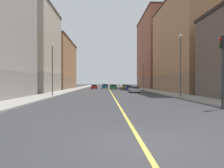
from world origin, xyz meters
name	(u,v)px	position (x,y,z in m)	size (l,w,h in m)	color
ground_plane	(141,142)	(0.00, 0.00, 0.00)	(400.00, 400.00, 0.00)	#373639
sidewalk_left	(147,90)	(9.69, 49.00, 0.07)	(3.49, 168.00, 0.15)	#9E9B93
sidewalk_right	(72,90)	(-9.69, 49.00, 0.07)	(3.49, 168.00, 0.15)	#9E9B93
lane_center_stripe	(110,90)	(0.00, 49.00, 0.01)	(0.16, 154.00, 0.01)	#E5D14C
building_left_mid	(194,45)	(17.32, 37.20, 9.66)	(12.07, 24.98, 19.31)	#8F6B4F
building_left_far	(160,52)	(17.32, 65.45, 12.19)	(12.07, 26.06, 24.36)	brown
building_right_midblock	(24,50)	(-17.32, 36.51, 8.51)	(12.07, 14.67, 17.01)	#9D9688
building_right_distant	(51,65)	(-17.32, 58.41, 7.31)	(12.07, 24.67, 14.60)	#8F6B4F
traffic_light_left_near	(222,61)	(7.52, 8.63, 3.55)	(0.40, 0.32, 5.42)	#2D2D2D
street_lamp_left_near	(180,60)	(8.54, 20.47, 4.93)	(0.36, 0.36, 8.00)	#4C4C51
street_lamp_right_near	(52,64)	(-8.54, 23.27, 4.51)	(0.36, 0.36, 7.21)	#4C4C51
street_lamp_left_far	(143,72)	(8.54, 47.42, 4.59)	(0.36, 0.36, 7.36)	#4C4C51
car_yellow	(125,87)	(4.56, 54.90, 0.64)	(1.80, 4.56, 1.33)	gold
car_green	(113,87)	(1.13, 53.48, 0.67)	(2.07, 4.21, 1.38)	#1E6B38
car_silver	(134,89)	(4.46, 34.20, 0.62)	(1.89, 4.57, 1.23)	silver
car_red	(94,87)	(-4.42, 57.50, 0.65)	(1.91, 4.37, 1.29)	red
car_blue	(129,88)	(4.73, 46.43, 0.62)	(1.94, 4.13, 1.26)	#23389E
car_teal	(105,86)	(-1.25, 64.01, 0.68)	(2.04, 4.13, 1.40)	#196670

